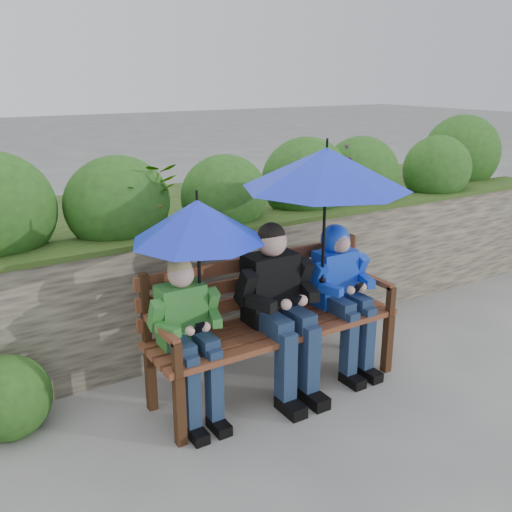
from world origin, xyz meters
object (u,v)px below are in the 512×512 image
boy_left (188,331)px  umbrella_right (326,168)px  boy_right (342,285)px  park_bench (270,314)px  boy_middle (279,302)px  umbrella_left (198,221)px

boy_left → umbrella_right: (1.07, -0.00, 0.94)m
boy_right → boy_left: bearing=-179.6°
park_bench → boy_middle: boy_middle is taller
boy_left → umbrella_left: umbrella_left is taller
boy_middle → umbrella_left: size_ratio=1.43×
umbrella_left → umbrella_right: (0.94, -0.07, 0.26)m
park_bench → boy_right: (0.59, -0.07, 0.13)m
boy_middle → boy_right: 0.58m
boy_right → umbrella_left: umbrella_left is taller
umbrella_left → umbrella_right: size_ratio=0.73×
boy_middle → umbrella_left: (-0.56, 0.08, 0.63)m
boy_middle → park_bench: bearing=94.7°
boy_left → boy_right: (1.26, 0.01, 0.05)m
umbrella_right → boy_left: bearing=179.7°
boy_right → umbrella_right: (-0.20, -0.01, 0.89)m
park_bench → umbrella_left: 0.94m
boy_left → boy_middle: bearing=-1.1°
park_bench → boy_right: size_ratio=1.64×
park_bench → umbrella_right: 1.09m
boy_right → umbrella_left: bearing=177.2°
boy_middle → umbrella_right: 0.97m
park_bench → boy_middle: size_ratio=1.51×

